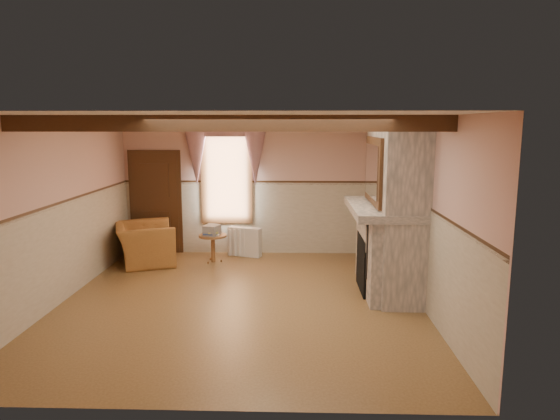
{
  "coord_description": "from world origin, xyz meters",
  "views": [
    {
      "loc": [
        0.84,
        -7.32,
        2.68
      ],
      "look_at": [
        0.58,
        0.8,
        1.29
      ],
      "focal_mm": 32.0,
      "sensor_mm": 36.0,
      "label": 1
    }
  ],
  "objects_px": {
    "armchair": "(145,244)",
    "mantel_clock": "(377,193)",
    "radiator": "(245,242)",
    "oil_lamp": "(378,192)",
    "bowl": "(385,204)",
    "side_table": "(213,248)"
  },
  "relations": [
    {
      "from": "radiator",
      "to": "side_table",
      "type": "bearing_deg",
      "value": -121.02
    },
    {
      "from": "mantel_clock",
      "to": "oil_lamp",
      "type": "relative_size",
      "value": 0.86
    },
    {
      "from": "radiator",
      "to": "oil_lamp",
      "type": "relative_size",
      "value": 2.5
    },
    {
      "from": "armchair",
      "to": "bowl",
      "type": "bearing_deg",
      "value": -131.07
    },
    {
      "from": "side_table",
      "to": "oil_lamp",
      "type": "bearing_deg",
      "value": -19.5
    },
    {
      "from": "mantel_clock",
      "to": "oil_lamp",
      "type": "height_order",
      "value": "oil_lamp"
    },
    {
      "from": "armchair",
      "to": "mantel_clock",
      "type": "bearing_deg",
      "value": -120.88
    },
    {
      "from": "side_table",
      "to": "bowl",
      "type": "distance_m",
      "value": 3.7
    },
    {
      "from": "armchair",
      "to": "oil_lamp",
      "type": "relative_size",
      "value": 4.34
    },
    {
      "from": "radiator",
      "to": "bowl",
      "type": "bearing_deg",
      "value": -22.87
    },
    {
      "from": "mantel_clock",
      "to": "oil_lamp",
      "type": "bearing_deg",
      "value": -90.0
    },
    {
      "from": "radiator",
      "to": "mantel_clock",
      "type": "xyz_separation_m",
      "value": [
        2.45,
        -1.4,
        1.22
      ]
    },
    {
      "from": "mantel_clock",
      "to": "armchair",
      "type": "bearing_deg",
      "value": 169.8
    },
    {
      "from": "armchair",
      "to": "mantel_clock",
      "type": "height_order",
      "value": "mantel_clock"
    },
    {
      "from": "side_table",
      "to": "oil_lamp",
      "type": "xyz_separation_m",
      "value": [
        3.04,
        -1.07,
        1.29
      ]
    },
    {
      "from": "side_table",
      "to": "radiator",
      "type": "xyz_separation_m",
      "value": [
        0.58,
        0.48,
        0.02
      ]
    },
    {
      "from": "armchair",
      "to": "radiator",
      "type": "distance_m",
      "value": 2.0
    },
    {
      "from": "armchair",
      "to": "radiator",
      "type": "bearing_deg",
      "value": -92.48
    },
    {
      "from": "armchair",
      "to": "mantel_clock",
      "type": "distance_m",
      "value": 4.56
    },
    {
      "from": "armchair",
      "to": "bowl",
      "type": "xyz_separation_m",
      "value": [
        4.35,
        -1.62,
        1.06
      ]
    },
    {
      "from": "radiator",
      "to": "oil_lamp",
      "type": "height_order",
      "value": "oil_lamp"
    },
    {
      "from": "oil_lamp",
      "to": "radiator",
      "type": "bearing_deg",
      "value": 147.67
    }
  ]
}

